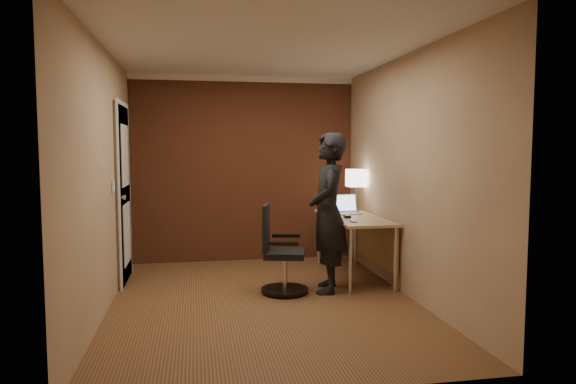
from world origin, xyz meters
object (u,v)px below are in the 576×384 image
object	(u,v)px
desk	(359,227)
desk_lamp	(356,179)
mouse	(347,216)
person	(328,213)
phone	(353,221)
laptop	(346,208)
office_chair	(279,255)

from	to	relation	value
desk	desk_lamp	xyz separation A→B (m)	(0.11, 0.47, 0.55)
mouse	desk	bearing A→B (deg)	29.90
desk	person	distance (m)	0.78
desk_lamp	mouse	bearing A→B (deg)	-116.40
phone	person	bearing A→B (deg)	-164.58
laptop	mouse	size ratio (longest dim) A/B	3.49
mouse	person	distance (m)	0.54
laptop	person	world-z (taller)	person
desk	office_chair	distance (m)	1.19
desk_lamp	phone	distance (m)	1.05
mouse	phone	bearing A→B (deg)	-97.72
desk	mouse	world-z (taller)	mouse
laptop	office_chair	xyz separation A→B (m)	(-0.97, -0.80, -0.39)
person	office_chair	bearing A→B (deg)	-78.05
office_chair	person	xyz separation A→B (m)	(0.53, -0.01, 0.44)
person	desk_lamp	bearing A→B (deg)	161.30
desk_lamp	phone	bearing A→B (deg)	-109.42
person	desk	bearing A→B (deg)	148.79
office_chair	person	size ratio (longest dim) A/B	0.54
desk_lamp	phone	xyz separation A→B (m)	(-0.32, -0.91, -0.41)
desk	mouse	size ratio (longest dim) A/B	15.00
desk	mouse	bearing A→B (deg)	-147.42
desk	person	size ratio (longest dim) A/B	0.88
desk	desk_lamp	size ratio (longest dim) A/B	2.80
mouse	office_chair	world-z (taller)	office_chair
desk_lamp	mouse	xyz separation A→B (m)	(-0.29, -0.59, -0.40)
laptop	phone	distance (m)	0.74
mouse	laptop	bearing A→B (deg)	73.10
mouse	person	size ratio (longest dim) A/B	0.06
person	phone	bearing A→B (deg)	119.43
desk_lamp	office_chair	distance (m)	1.69
laptop	person	size ratio (longest dim) A/B	0.21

